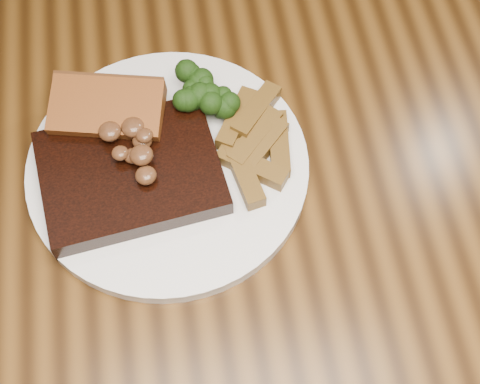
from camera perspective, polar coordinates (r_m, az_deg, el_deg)
The scene contains 9 objects.
ground at distance 1.42m, azimuth 0.55°, elevation -15.42°, with size 4.50×4.50×0.00m, color #3A180D.
dining_table at distance 0.79m, azimuth 0.96°, elevation -5.02°, with size 1.60×0.90×0.75m.
plate at distance 0.73m, azimuth -6.14°, elevation 2.07°, with size 0.30×0.30×0.01m, color white.
steak at distance 0.71m, azimuth -9.29°, elevation 1.57°, with size 0.18×0.14×0.03m, color black.
steak_bone at distance 0.68m, azimuth -8.82°, elevation -3.20°, with size 0.14×0.01×0.02m, color beige.
mushroom_pile at distance 0.69m, azimuth -9.33°, elevation 3.45°, with size 0.07×0.07×0.03m, color brown, non-canonical shape.
garlic_bread at distance 0.75m, azimuth -10.97°, elevation 6.03°, with size 0.12×0.06×0.03m, color brown.
potato_wedges at distance 0.72m, azimuth -0.07°, elevation 3.86°, with size 0.10×0.10×0.02m, color brown, non-canonical shape.
broccoli_cluster at distance 0.74m, azimuth -2.92°, elevation 8.02°, with size 0.07×0.07×0.04m, color #17350C, non-canonical shape.
Camera 1 is at (-0.06, -0.30, 1.38)m, focal length 50.00 mm.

